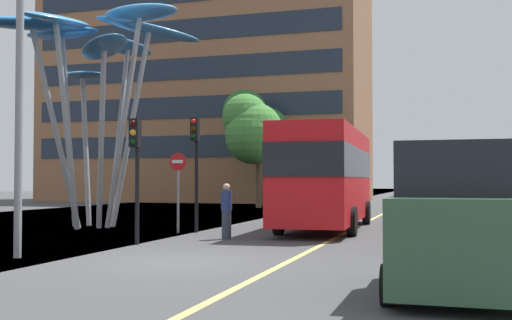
{
  "coord_description": "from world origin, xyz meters",
  "views": [
    {
      "loc": [
        5.81,
        -13.02,
        1.81
      ],
      "look_at": [
        -0.63,
        7.95,
        2.5
      ],
      "focal_mm": 44.43,
      "sensor_mm": 36.0,
      "label": 1
    }
  ],
  "objects_px": {
    "car_far_side": "(458,194)",
    "traffic_light_kerb_far": "(196,150)",
    "leaf_sculpture": "(93,49)",
    "car_side_street": "(458,198)",
    "traffic_light_kerb_near": "(136,153)",
    "pedestrian": "(227,211)",
    "car_parked_mid": "(462,209)",
    "street_lamp": "(32,22)",
    "red_bus": "(326,172)",
    "no_entry_sign": "(178,180)",
    "car_parked_near": "(456,224)",
    "car_parked_far": "(456,203)"
  },
  "relations": [
    {
      "from": "car_far_side",
      "to": "traffic_light_kerb_far",
      "type": "bearing_deg",
      "value": -118.8
    },
    {
      "from": "leaf_sculpture",
      "to": "car_side_street",
      "type": "bearing_deg",
      "value": 32.57
    },
    {
      "from": "car_far_side",
      "to": "traffic_light_kerb_near",
      "type": "bearing_deg",
      "value": -113.46
    },
    {
      "from": "car_far_side",
      "to": "pedestrian",
      "type": "xyz_separation_m",
      "value": [
        -6.96,
        -17.82,
        -0.19
      ]
    },
    {
      "from": "car_parked_mid",
      "to": "street_lamp",
      "type": "height_order",
      "value": "street_lamp"
    },
    {
      "from": "car_side_street",
      "to": "car_far_side",
      "type": "relative_size",
      "value": 1.01
    },
    {
      "from": "car_parked_mid",
      "to": "traffic_light_kerb_near",
      "type": "bearing_deg",
      "value": -171.47
    },
    {
      "from": "red_bus",
      "to": "car_far_side",
      "type": "relative_size",
      "value": 2.16
    },
    {
      "from": "red_bus",
      "to": "car_far_side",
      "type": "bearing_deg",
      "value": 70.17
    },
    {
      "from": "car_side_street",
      "to": "no_entry_sign",
      "type": "bearing_deg",
      "value": -132.96
    },
    {
      "from": "leaf_sculpture",
      "to": "car_far_side",
      "type": "distance_m",
      "value": 20.9
    },
    {
      "from": "red_bus",
      "to": "street_lamp",
      "type": "height_order",
      "value": "street_lamp"
    },
    {
      "from": "traffic_light_kerb_far",
      "to": "traffic_light_kerb_near",
      "type": "bearing_deg",
      "value": -90.24
    },
    {
      "from": "leaf_sculpture",
      "to": "car_parked_mid",
      "type": "relative_size",
      "value": 2.0
    },
    {
      "from": "car_far_side",
      "to": "pedestrian",
      "type": "relative_size",
      "value": 2.66
    },
    {
      "from": "red_bus",
      "to": "traffic_light_kerb_near",
      "type": "xyz_separation_m",
      "value": [
        -4.04,
        -7.08,
        0.46
      ]
    },
    {
      "from": "car_parked_near",
      "to": "no_entry_sign",
      "type": "bearing_deg",
      "value": 133.69
    },
    {
      "from": "car_parked_near",
      "to": "street_lamp",
      "type": "relative_size",
      "value": 0.43
    },
    {
      "from": "leaf_sculpture",
      "to": "pedestrian",
      "type": "distance_m",
      "value": 9.28
    },
    {
      "from": "street_lamp",
      "to": "pedestrian",
      "type": "relative_size",
      "value": 5.17
    },
    {
      "from": "car_parked_far",
      "to": "leaf_sculpture",
      "type": "bearing_deg",
      "value": -171.25
    },
    {
      "from": "red_bus",
      "to": "pedestrian",
      "type": "xyz_separation_m",
      "value": [
        -2.21,
        -4.67,
        -1.23
      ]
    },
    {
      "from": "red_bus",
      "to": "car_far_side",
      "type": "height_order",
      "value": "red_bus"
    },
    {
      "from": "car_parked_far",
      "to": "car_side_street",
      "type": "relative_size",
      "value": 0.97
    },
    {
      "from": "red_bus",
      "to": "pedestrian",
      "type": "distance_m",
      "value": 5.31
    },
    {
      "from": "street_lamp",
      "to": "pedestrian",
      "type": "distance_m",
      "value": 7.93
    },
    {
      "from": "car_parked_far",
      "to": "pedestrian",
      "type": "distance_m",
      "value": 8.36
    },
    {
      "from": "car_parked_mid",
      "to": "car_side_street",
      "type": "height_order",
      "value": "car_parked_mid"
    },
    {
      "from": "traffic_light_kerb_far",
      "to": "car_far_side",
      "type": "distance_m",
      "value": 18.28
    },
    {
      "from": "car_parked_mid",
      "to": "leaf_sculpture",
      "type": "bearing_deg",
      "value": 163.26
    },
    {
      "from": "red_bus",
      "to": "car_side_street",
      "type": "bearing_deg",
      "value": 55.39
    },
    {
      "from": "pedestrian",
      "to": "car_side_street",
      "type": "bearing_deg",
      "value": 58.95
    },
    {
      "from": "car_side_street",
      "to": "car_parked_near",
      "type": "bearing_deg",
      "value": -90.75
    },
    {
      "from": "traffic_light_kerb_near",
      "to": "no_entry_sign",
      "type": "height_order",
      "value": "traffic_light_kerb_near"
    },
    {
      "from": "car_parked_far",
      "to": "car_side_street",
      "type": "bearing_deg",
      "value": 88.72
    },
    {
      "from": "traffic_light_kerb_near",
      "to": "traffic_light_kerb_far",
      "type": "relative_size",
      "value": 0.89
    },
    {
      "from": "no_entry_sign",
      "to": "red_bus",
      "type": "bearing_deg",
      "value": 34.47
    },
    {
      "from": "traffic_light_kerb_far",
      "to": "car_parked_near",
      "type": "height_order",
      "value": "traffic_light_kerb_far"
    },
    {
      "from": "traffic_light_kerb_near",
      "to": "car_parked_far",
      "type": "relative_size",
      "value": 0.79
    },
    {
      "from": "leaf_sculpture",
      "to": "no_entry_sign",
      "type": "distance_m",
      "value": 6.66
    },
    {
      "from": "red_bus",
      "to": "pedestrian",
      "type": "height_order",
      "value": "red_bus"
    },
    {
      "from": "car_parked_far",
      "to": "car_side_street",
      "type": "height_order",
      "value": "car_side_street"
    },
    {
      "from": "traffic_light_kerb_near",
      "to": "street_lamp",
      "type": "relative_size",
      "value": 0.4
    },
    {
      "from": "car_parked_near",
      "to": "car_parked_far",
      "type": "distance_m",
      "value": 12.75
    },
    {
      "from": "red_bus",
      "to": "car_side_street",
      "type": "relative_size",
      "value": 2.13
    },
    {
      "from": "car_side_street",
      "to": "street_lamp",
      "type": "xyz_separation_m",
      "value": [
        -9.64,
        -17.25,
        4.49
      ]
    },
    {
      "from": "car_parked_mid",
      "to": "car_far_side",
      "type": "bearing_deg",
      "value": 89.69
    },
    {
      "from": "car_parked_far",
      "to": "street_lamp",
      "type": "xyz_separation_m",
      "value": [
        -9.49,
        -10.74,
        4.5
      ]
    },
    {
      "from": "car_parked_near",
      "to": "street_lamp",
      "type": "bearing_deg",
      "value": 167.92
    },
    {
      "from": "traffic_light_kerb_near",
      "to": "traffic_light_kerb_far",
      "type": "distance_m",
      "value": 4.3
    }
  ]
}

